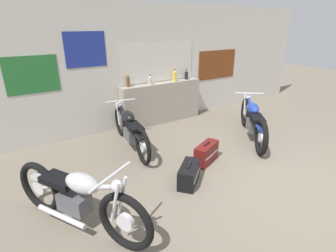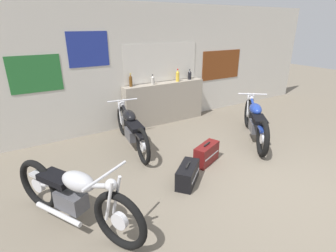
# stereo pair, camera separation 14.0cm
# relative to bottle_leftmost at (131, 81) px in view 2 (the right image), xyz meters

# --- Properties ---
(ground_plane) EXTENTS (24.00, 24.00, 0.00)m
(ground_plane) POSITION_rel_bottle_leftmost_xyz_m (0.96, -3.43, -1.14)
(ground_plane) COLOR #706656
(wall_back) EXTENTS (10.00, 0.07, 2.80)m
(wall_back) POSITION_rel_bottle_leftmost_xyz_m (0.96, 0.13, 0.26)
(wall_back) COLOR beige
(wall_back) RESTS_ON ground_plane
(sill_counter) EXTENTS (2.15, 0.28, 1.01)m
(sill_counter) POSITION_rel_bottle_leftmost_xyz_m (0.86, -0.05, -0.64)
(sill_counter) COLOR gray
(sill_counter) RESTS_ON ground_plane
(bottle_leftmost) EXTENTS (0.07, 0.07, 0.30)m
(bottle_leftmost) POSITION_rel_bottle_leftmost_xyz_m (0.00, 0.00, 0.00)
(bottle_leftmost) COLOR #5B3814
(bottle_leftmost) RESTS_ON sill_counter
(bottle_left_center) EXTENTS (0.08, 0.08, 0.23)m
(bottle_left_center) POSITION_rel_bottle_leftmost_xyz_m (0.52, -0.08, -0.03)
(bottle_left_center) COLOR #B7B2A8
(bottle_left_center) RESTS_ON sill_counter
(bottle_center) EXTENTS (0.09, 0.09, 0.31)m
(bottle_center) POSITION_rel_bottle_leftmost_xyz_m (1.22, -0.08, 0.00)
(bottle_center) COLOR gold
(bottle_center) RESTS_ON sill_counter
(bottle_right_center) EXTENTS (0.09, 0.09, 0.26)m
(bottle_right_center) POSITION_rel_bottle_leftmost_xyz_m (1.62, -0.03, -0.02)
(bottle_right_center) COLOR black
(bottle_right_center) RESTS_ON sill_counter
(motorcycle_blue) EXTENTS (1.43, 1.80, 0.87)m
(motorcycle_blue) POSITION_rel_bottle_leftmost_xyz_m (1.95, -2.00, -0.72)
(motorcycle_blue) COLOR black
(motorcycle_blue) RESTS_ON ground_plane
(motorcycle_black) EXTENTS (0.64, 2.08, 0.85)m
(motorcycle_black) POSITION_rel_bottle_leftmost_xyz_m (-0.46, -0.98, -0.72)
(motorcycle_black) COLOR black
(motorcycle_black) RESTS_ON ground_plane
(motorcycle_silver) EXTENTS (1.10, 1.88, 0.91)m
(motorcycle_silver) POSITION_rel_bottle_leftmost_xyz_m (-1.95, -2.67, -0.71)
(motorcycle_silver) COLOR black
(motorcycle_silver) RESTS_ON ground_plane
(hard_case_black) EXTENTS (0.60, 0.56, 0.34)m
(hard_case_black) POSITION_rel_bottle_leftmost_xyz_m (-0.25, -2.63, -0.99)
(hard_case_black) COLOR black
(hard_case_black) RESTS_ON ground_plane
(hard_case_darkred) EXTENTS (0.62, 0.42, 0.38)m
(hard_case_darkred) POSITION_rel_bottle_leftmost_xyz_m (0.42, -2.26, -0.97)
(hard_case_darkred) COLOR maroon
(hard_case_darkred) RESTS_ON ground_plane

